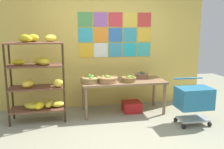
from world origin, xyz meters
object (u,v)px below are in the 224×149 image
Objects in this scene: display_table at (123,84)px; fruit_basket_left at (142,75)px; shopping_cart at (194,99)px; fruit_basket_right at (91,79)px; produce_crate_under_table at (132,107)px; banana_shelf_unit at (38,75)px; fruit_basket_centre at (107,79)px; fruit_basket_back_right at (129,79)px.

fruit_basket_left is (0.45, 0.17, 0.14)m from display_table.
display_table is 1.39m from shopping_cart.
produce_crate_under_table is (0.86, 0.07, -0.63)m from fruit_basket_right.
display_table reaches higher than produce_crate_under_table.
banana_shelf_unit is 4.67× the size of fruit_basket_right.
fruit_basket_left is 1.14m from fruit_basket_right.
shopping_cart reaches higher than fruit_basket_left.
banana_shelf_unit reaches higher than fruit_basket_centre.
display_table is at bearing 149.45° from shopping_cart.
fruit_basket_back_right is 1.00× the size of fruit_basket_left.
fruit_basket_right reaches higher than fruit_basket_back_right.
fruit_basket_back_right is 0.74× the size of fruit_basket_centre.
display_table is at bearing -158.77° from fruit_basket_left.
fruit_basket_left reaches higher than fruit_basket_centre.
fruit_basket_left is at bearing 39.97° from fruit_basket_back_right.
produce_crate_under_table is (-0.26, -0.16, -0.63)m from fruit_basket_left.
shopping_cart is (0.64, -1.03, -0.27)m from fruit_basket_left.
fruit_basket_centre is 1.64m from shopping_cart.
fruit_basket_centre is 1.16× the size of fruit_basket_right.
fruit_basket_back_right is at bearing 0.48° from banana_shelf_unit.
fruit_basket_back_right is at bearing -127.01° from produce_crate_under_table.
display_table is 5.65× the size of fruit_basket_left.
display_table is at bearing 5.00° from banana_shelf_unit.
banana_shelf_unit is 2.84m from shopping_cart.
fruit_basket_back_right reaches higher than display_table.
fruit_basket_back_right is (1.72, 0.01, -0.14)m from banana_shelf_unit.
banana_shelf_unit is 0.98m from fruit_basket_right.
banana_shelf_unit is at bearing -175.20° from produce_crate_under_table.
produce_crate_under_table is 1.30m from shopping_cart.
fruit_basket_back_right is 0.81× the size of produce_crate_under_table.
fruit_basket_right reaches higher than display_table.
display_table is 0.68m from fruit_basket_right.
display_table is at bearing -176.91° from produce_crate_under_table.
banana_shelf_unit reaches higher than shopping_cart.
fruit_basket_right reaches higher than fruit_basket_left.
banana_shelf_unit is 5.41× the size of fruit_basket_back_right.
fruit_basket_left reaches higher than produce_crate_under_table.
shopping_cart is at bearing -58.12° from fruit_basket_left.
display_table is 0.20m from fruit_basket_back_right.
fruit_basket_centre is 0.49× the size of shopping_cart.
fruit_basket_left is at bearing 8.65° from banana_shelf_unit.
fruit_basket_left is at bearing 129.66° from shopping_cart.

